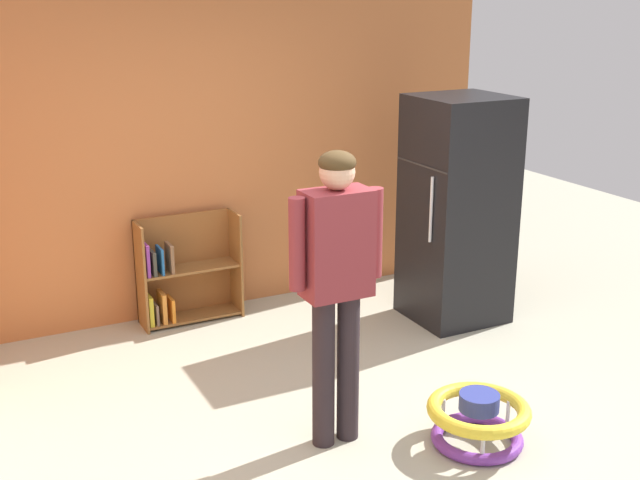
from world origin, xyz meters
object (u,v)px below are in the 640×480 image
object	(u,v)px
refrigerator	(457,210)
bookshelf	(182,275)
baby_walker	(478,419)
standing_person	(336,274)

from	to	relation	value
refrigerator	bookshelf	distance (m)	2.24
bookshelf	baby_walker	world-z (taller)	bookshelf
refrigerator	bookshelf	xyz separation A→B (m)	(-1.97, 0.92, -0.52)
bookshelf	standing_person	bearing A→B (deg)	-83.92
bookshelf	standing_person	distance (m)	2.29
standing_person	bookshelf	bearing A→B (deg)	96.08
standing_person	baby_walker	world-z (taller)	standing_person
refrigerator	standing_person	world-z (taller)	refrigerator
refrigerator	standing_person	size ratio (longest dim) A/B	1.03
bookshelf	baby_walker	size ratio (longest dim) A/B	1.41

